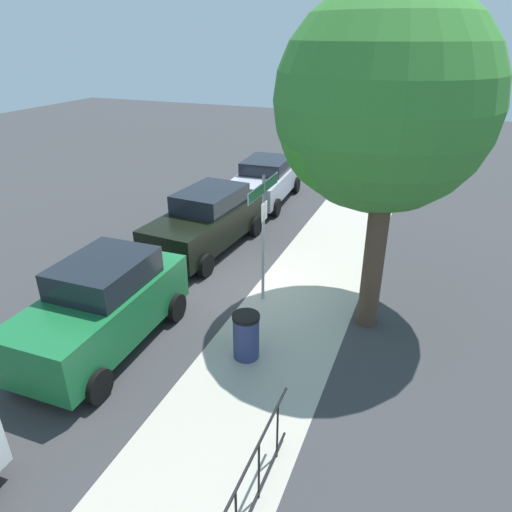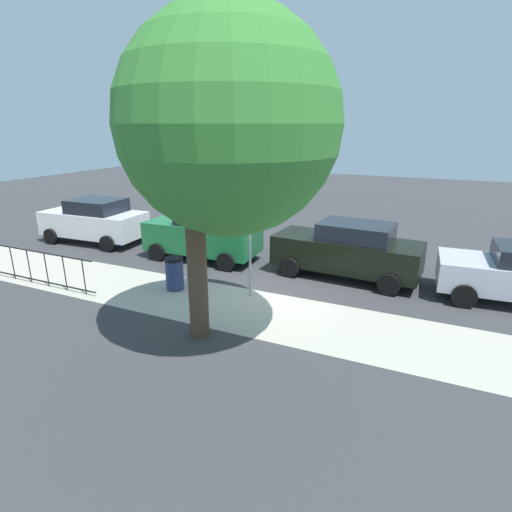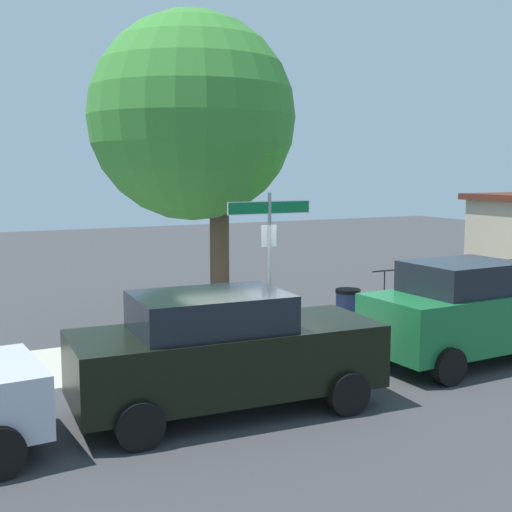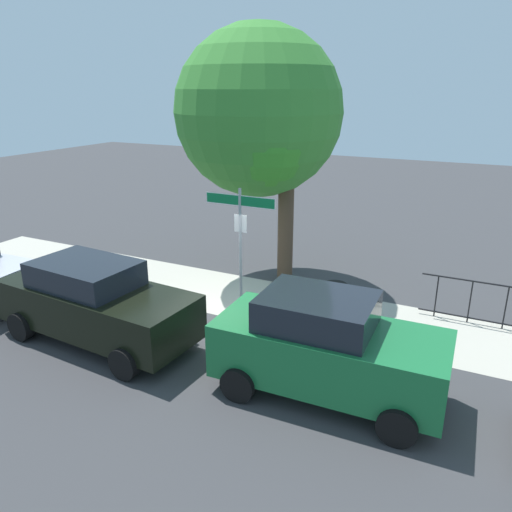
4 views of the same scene
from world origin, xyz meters
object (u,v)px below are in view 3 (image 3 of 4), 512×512
shade_tree (200,122)px  car_green (469,311)px  trash_bin (348,311)px  street_sign (269,238)px  car_black (225,351)px

shade_tree → car_green: shade_tree is taller
shade_tree → trash_bin: (2.71, -1.73, -4.08)m
street_sign → trash_bin: size_ratio=3.18×
street_sign → car_black: bearing=-129.8°
car_green → trash_bin: (-0.72, 2.82, -0.45)m
shade_tree → car_green: size_ratio=1.69×
street_sign → shade_tree: bearing=102.4°
shade_tree → car_black: size_ratio=1.49×
car_black → car_green: 5.12m
trash_bin → car_green: bearing=-75.6°
street_sign → car_black: (-2.16, -2.60, -1.35)m
car_black → street_sign: bearing=54.1°
street_sign → shade_tree: size_ratio=0.45×
street_sign → car_green: 3.97m
street_sign → car_green: (2.95, -2.33, -1.30)m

